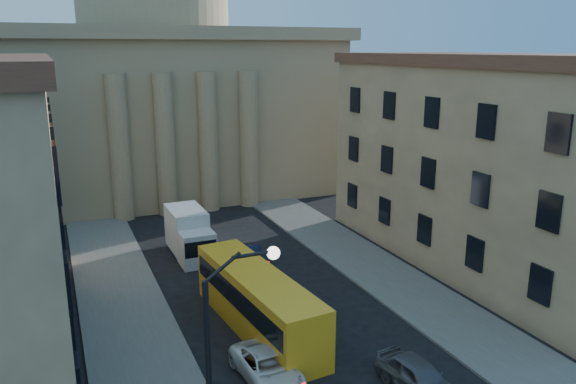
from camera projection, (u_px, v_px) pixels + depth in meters
name	position (u px, v px, depth m)	size (l,w,h in m)	color
sidewalk_left	(139.00, 358.00, 27.96)	(5.00, 60.00, 0.15)	#575550
sidewalk_right	(422.00, 300.00, 34.41)	(5.00, 60.00, 0.15)	#575550
church	(158.00, 78.00, 61.65)	(68.02, 28.76, 36.60)	#8A7655
building_right	(494.00, 160.00, 39.37)	(11.60, 26.60, 14.70)	tan
street_lamp	(224.00, 356.00, 18.33)	(2.62, 0.44, 8.83)	black
car_left_mid	(267.00, 367.00, 26.02)	(2.23, 4.84, 1.34)	white
car_right_far	(419.00, 377.00, 25.08)	(1.84, 4.57, 1.56)	#545359
car_right_distant	(250.00, 256.00, 40.03)	(1.43, 4.10, 1.35)	black
city_bus	(257.00, 299.00, 30.61)	(3.71, 11.72, 3.25)	#F1A81A
box_truck	(190.00, 235.00, 41.64)	(2.52, 6.22, 3.40)	silver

